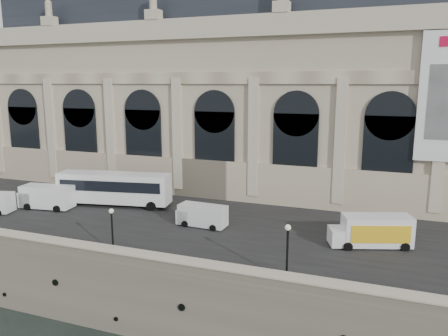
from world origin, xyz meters
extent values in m
cube|color=gray|center=(0.00, 35.00, 3.00)|extent=(160.00, 70.00, 6.00)
cube|color=#2D2D2D|center=(0.00, 14.00, 6.03)|extent=(160.00, 24.00, 0.06)
cube|color=gray|center=(0.00, 0.60, 6.55)|extent=(160.00, 1.20, 1.10)
cube|color=beige|center=(0.00, 0.60, 7.15)|extent=(160.00, 1.40, 0.12)
cube|color=#C4B397|center=(-6.00, 31.00, 17.00)|extent=(68.00, 18.00, 22.00)
cube|color=beige|center=(-6.00, 21.85, 8.50)|extent=(68.60, 0.40, 5.00)
cube|color=beige|center=(-6.00, 21.70, 26.80)|extent=(69.00, 0.80, 2.40)
cube|color=beige|center=(-6.00, 21.85, 21.00)|extent=(68.00, 0.30, 1.40)
cube|color=#23272F|center=(-6.00, 31.00, 31.00)|extent=(64.00, 15.00, 6.00)
cube|color=black|center=(-34.00, 21.82, 12.50)|extent=(5.20, 0.25, 9.00)
cylinder|color=black|center=(-34.00, 21.82, 17.00)|extent=(5.20, 0.25, 5.20)
cube|color=beige|center=(-29.00, 21.75, 14.00)|extent=(1.20, 0.50, 14.00)
cube|color=black|center=(-24.00, 21.82, 12.50)|extent=(5.20, 0.25, 9.00)
cylinder|color=black|center=(-24.00, 21.82, 17.00)|extent=(5.20, 0.25, 5.20)
cube|color=beige|center=(-19.00, 21.75, 14.00)|extent=(1.20, 0.50, 14.00)
cube|color=black|center=(-14.00, 21.82, 12.50)|extent=(5.20, 0.25, 9.00)
cylinder|color=black|center=(-14.00, 21.82, 17.00)|extent=(5.20, 0.25, 5.20)
cube|color=beige|center=(-9.00, 21.75, 14.00)|extent=(1.20, 0.50, 14.00)
cube|color=black|center=(-4.00, 21.82, 12.50)|extent=(5.20, 0.25, 9.00)
cylinder|color=black|center=(-4.00, 21.82, 17.00)|extent=(5.20, 0.25, 5.20)
cube|color=beige|center=(1.00, 21.75, 14.00)|extent=(1.20, 0.50, 14.00)
cube|color=black|center=(6.00, 21.82, 12.50)|extent=(5.20, 0.25, 9.00)
cylinder|color=black|center=(6.00, 21.82, 17.00)|extent=(5.20, 0.25, 5.20)
cube|color=beige|center=(11.00, 21.75, 14.00)|extent=(1.20, 0.50, 14.00)
cube|color=black|center=(16.00, 21.82, 12.50)|extent=(5.20, 0.25, 9.00)
cylinder|color=black|center=(16.00, 21.82, 17.00)|extent=(5.20, 0.25, 5.20)
cube|color=beige|center=(21.00, 21.75, 14.00)|extent=(1.20, 0.50, 14.00)
cube|color=white|center=(-14.07, 14.94, 8.23)|extent=(13.67, 5.19, 3.46)
cube|color=black|center=(-20.67, 13.72, 8.56)|extent=(0.55, 2.54, 1.34)
cube|color=black|center=(-13.81, 13.53, 8.68)|extent=(12.07, 2.32, 1.23)
cube|color=black|center=(-14.34, 16.35, 8.68)|extent=(12.07, 2.32, 1.23)
cylinder|color=black|center=(-18.75, 12.66, 6.56)|extent=(1.16, 0.53, 1.12)
cylinder|color=black|center=(-19.26, 15.40, 6.56)|extent=(1.16, 0.53, 1.12)
cylinder|color=black|center=(-8.89, 14.49, 6.56)|extent=(1.16, 0.53, 1.12)
cylinder|color=black|center=(-9.40, 17.23, 6.56)|extent=(1.16, 0.53, 1.12)
cylinder|color=black|center=(-24.20, 8.88, 6.36)|extent=(0.75, 0.40, 0.71)
cube|color=white|center=(-20.65, 11.15, 7.48)|extent=(6.18, 3.09, 2.52)
cube|color=white|center=(-22.99, 10.83, 7.10)|extent=(1.96, 2.51, 1.76)
cube|color=black|center=(-23.60, 10.74, 7.70)|extent=(0.33, 1.96, 0.88)
cylinder|color=black|center=(-22.37, 9.75, 6.42)|extent=(0.86, 0.39, 0.83)
cylinder|color=black|center=(-22.68, 12.03, 6.42)|extent=(0.86, 0.39, 0.83)
cylinder|color=black|center=(-18.61, 10.27, 6.42)|extent=(0.86, 0.39, 0.83)
cylinder|color=black|center=(-18.93, 12.55, 6.42)|extent=(0.86, 0.39, 0.83)
cube|color=silver|center=(-1.19, 11.55, 7.22)|extent=(4.99, 2.16, 2.08)
cube|color=silver|center=(-3.15, 11.65, 6.91)|extent=(1.47, 1.97, 1.45)
cube|color=black|center=(-3.66, 11.68, 7.40)|extent=(0.15, 1.63, 0.73)
cylinder|color=black|center=(-2.81, 10.68, 6.34)|extent=(0.70, 0.26, 0.69)
cylinder|color=black|center=(-2.71, 12.58, 6.34)|extent=(0.70, 0.26, 0.69)
cylinder|color=black|center=(0.32, 10.51, 6.34)|extent=(0.70, 0.26, 0.69)
cylinder|color=black|center=(0.42, 12.41, 6.34)|extent=(0.70, 0.26, 0.69)
cube|color=white|center=(15.50, 11.91, 7.53)|extent=(6.35, 4.12, 2.67)
cube|color=gold|center=(15.89, 10.81, 7.53)|extent=(4.87, 1.76, 1.58)
cube|color=#C10C35|center=(15.89, 10.81, 7.53)|extent=(2.81, 1.02, 0.59)
cube|color=white|center=(12.33, 10.79, 6.94)|extent=(2.22, 2.58, 1.48)
cylinder|color=black|center=(13.27, 9.92, 6.40)|extent=(0.84, 0.52, 0.79)
cylinder|color=black|center=(12.51, 12.06, 6.40)|extent=(0.84, 0.52, 0.79)
cylinder|color=black|center=(17.93, 11.56, 6.40)|extent=(0.84, 0.52, 0.79)
cylinder|color=black|center=(17.18, 13.71, 6.40)|extent=(0.84, 0.52, 0.79)
cylinder|color=black|center=(-5.48, 2.12, 6.19)|extent=(0.41, 0.41, 0.38)
cylinder|color=black|center=(-5.48, 2.12, 7.88)|extent=(0.15, 0.15, 3.75)
sphere|color=beige|center=(-5.48, 2.12, 9.85)|extent=(0.41, 0.41, 0.41)
cylinder|color=black|center=(9.54, 2.25, 6.20)|extent=(0.45, 0.45, 0.41)
cylinder|color=black|center=(9.54, 2.25, 8.03)|extent=(0.16, 0.16, 4.05)
sphere|color=beige|center=(9.54, 2.25, 10.15)|extent=(0.45, 0.45, 0.45)
camera|label=1|loc=(15.77, -27.55, 20.42)|focal=35.00mm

